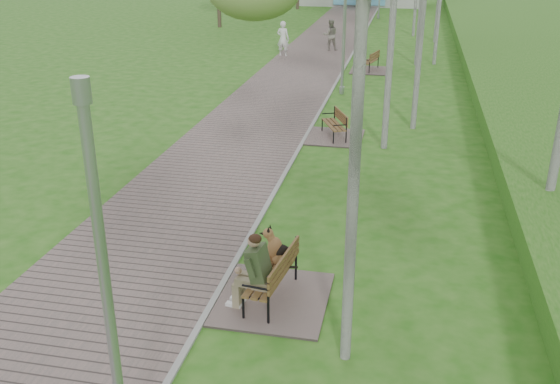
{
  "coord_description": "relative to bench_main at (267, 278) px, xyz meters",
  "views": [
    {
      "loc": [
        2.83,
        -2.02,
        5.55
      ],
      "look_at": [
        0.63,
        8.41,
        1.07
      ],
      "focal_mm": 40.0,
      "sensor_mm": 36.0,
      "label": 1
    }
  ],
  "objects": [
    {
      "name": "pedestrian_near",
      "position": [
        -4.04,
        20.89,
        0.4
      ],
      "size": [
        0.66,
        0.49,
        1.65
      ],
      "primitive_type": "imported",
      "rotation": [
        0.0,
        0.0,
        2.97
      ],
      "color": "silver",
      "rests_on": "ground"
    },
    {
      "name": "lamp_post_third",
      "position": [
        -0.53,
        22.02,
        1.94
      ],
      "size": [
        0.2,
        0.2,
        5.06
      ],
      "color": "#9C9FA4",
      "rests_on": "ground"
    },
    {
      "name": "kerb",
      "position": [
        -0.84,
        15.11,
        -0.4
      ],
      "size": [
        0.1,
        67.0,
        0.05
      ],
      "primitive_type": "cube",
      "color": "#999993",
      "rests_on": "ground"
    },
    {
      "name": "pedestrian_far",
      "position": [
        -2.04,
        22.84,
        0.34
      ],
      "size": [
        0.88,
        0.77,
        1.54
      ],
      "primitive_type": "imported",
      "rotation": [
        0.0,
        0.0,
        3.43
      ],
      "color": "gray",
      "rests_on": "ground"
    },
    {
      "name": "lamp_post_second",
      "position": [
        -0.43,
        14.1,
        1.75
      ],
      "size": [
        0.18,
        0.18,
        4.67
      ],
      "color": "#9C9FA4",
      "rests_on": "ground"
    },
    {
      "name": "lamp_post_near",
      "position": [
        -0.57,
        -3.97,
        1.67
      ],
      "size": [
        0.17,
        0.17,
        4.49
      ],
      "color": "#9C9FA4",
      "rests_on": "ground"
    },
    {
      "name": "walkway",
      "position": [
        -2.59,
        15.11,
        -0.41
      ],
      "size": [
        3.5,
        67.0,
        0.04
      ],
      "primitive_type": "cube",
      "color": "#6F605A",
      "rests_on": "ground"
    },
    {
      "name": "bench_second",
      "position": [
        -0.04,
        8.8,
        -0.25
      ],
      "size": [
        1.58,
        1.75,
        0.97
      ],
      "color": "#6F605A",
      "rests_on": "ground"
    },
    {
      "name": "bench_third",
      "position": [
        0.25,
        18.41,
        -0.24
      ],
      "size": [
        1.64,
        1.82,
        1.01
      ],
      "color": "#6F605A",
      "rests_on": "ground"
    },
    {
      "name": "bench_main",
      "position": [
        0.0,
        0.0,
        0.0
      ],
      "size": [
        1.75,
        1.95,
        1.53
      ],
      "color": "#6F605A",
      "rests_on": "ground"
    }
  ]
}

